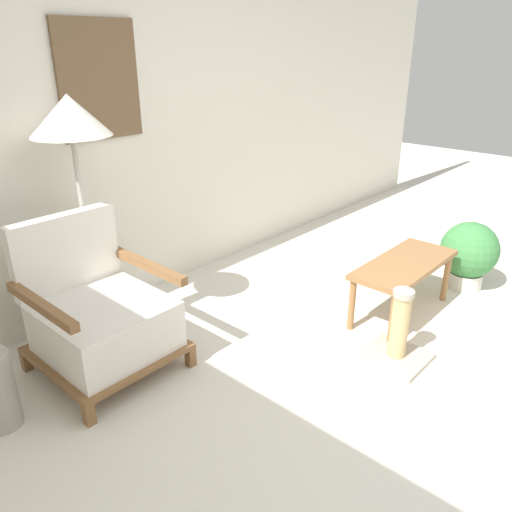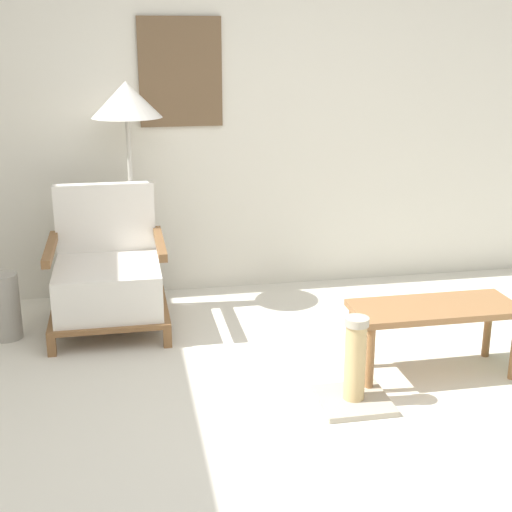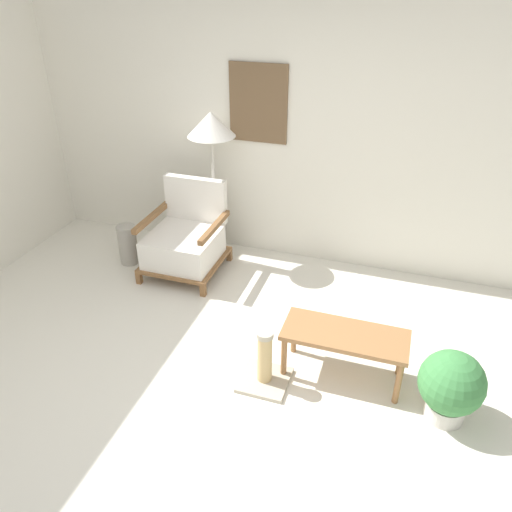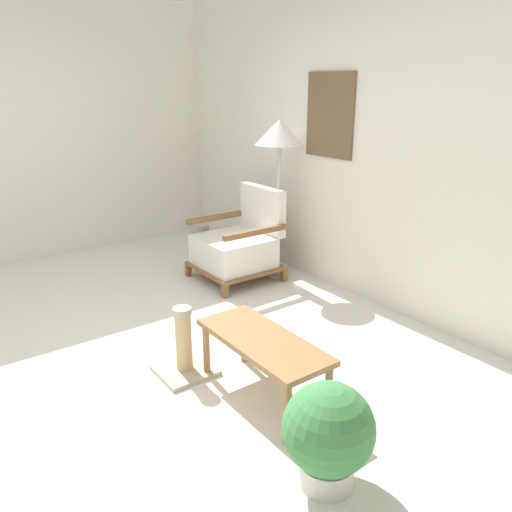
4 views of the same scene
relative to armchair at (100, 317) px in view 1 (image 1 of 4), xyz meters
name	(u,v)px [view 1 (image 1 of 4)]	position (x,y,z in m)	size (l,w,h in m)	color
ground_plane	(446,426)	(0.85, -1.71, -0.33)	(14.00, 14.00, 0.00)	silver
wall_back	(138,108)	(0.85, 0.66, 1.02)	(8.00, 0.09, 2.70)	silver
armchair	(100,317)	(0.00, 0.00, 0.00)	(0.72, 0.73, 0.87)	brown
floor_lamp	(71,125)	(0.18, 0.35, 1.01)	(0.45, 0.45, 1.51)	#B7B2A8
coffee_table	(404,269)	(1.73, -1.00, 0.01)	(0.90, 0.37, 0.40)	olive
potted_plant	(469,253)	(2.46, -1.17, -0.04)	(0.43, 0.43, 0.53)	beige
scratching_post	(398,338)	(1.21, -1.25, -0.18)	(0.35, 0.35, 0.47)	#B2A893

